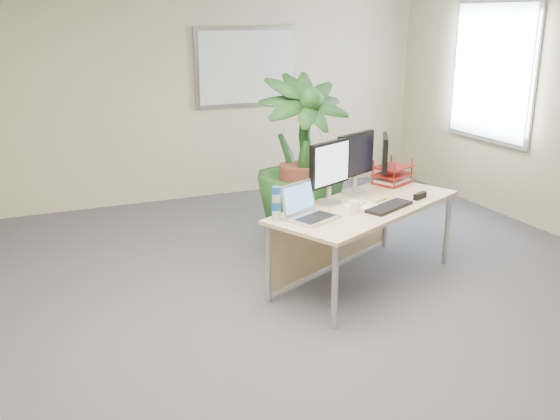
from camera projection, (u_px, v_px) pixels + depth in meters
name	position (u px, v px, depth m)	size (l,w,h in m)	color
floor	(292.00, 364.00, 4.03)	(8.00, 8.00, 0.00)	#434347
back_wall	(148.00, 88.00, 7.12)	(7.00, 0.04, 2.70)	#C8BE8D
whiteboard	(247.00, 67.00, 7.49)	(1.30, 0.04, 0.95)	#A2A1A6
window	(492.00, 72.00, 6.89)	(0.04, 1.30, 1.55)	#A2A1A6
desk	(356.00, 219.00, 5.17)	(1.91, 1.41, 0.68)	tan
floor_plant	(301.00, 174.00, 5.73)	(0.84, 0.84, 1.50)	#183914
monitor_left	(330.00, 169.00, 5.00)	(0.44, 0.23, 0.52)	#AFB0B4
monitor_right	(356.00, 159.00, 5.31)	(0.45, 0.24, 0.53)	#AFB0B4
monitor_dark	(384.00, 156.00, 5.62)	(0.24, 0.36, 0.45)	#AFB0B4
laptop	(308.00, 210.00, 4.72)	(0.46, 0.44, 0.26)	#B6B6BB
keyboard	(389.00, 207.00, 4.97)	(0.47, 0.16, 0.03)	black
coffee_mug	(354.00, 207.00, 4.85)	(0.13, 0.09, 0.10)	white
spiral_notebook	(362.00, 206.00, 5.02)	(0.26, 0.19, 0.01)	white
orange_pen	(363.00, 204.00, 5.04)	(0.01, 0.01, 0.14)	orange
yellow_highlighter	(382.00, 200.00, 5.18)	(0.02, 0.02, 0.13)	#CFD516
water_bottle	(276.00, 204.00, 4.66)	(0.07, 0.07, 0.26)	silver
letter_tray	(392.00, 176.00, 5.69)	(0.41, 0.37, 0.16)	maroon
stapler	(420.00, 196.00, 5.23)	(0.15, 0.04, 0.05)	black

